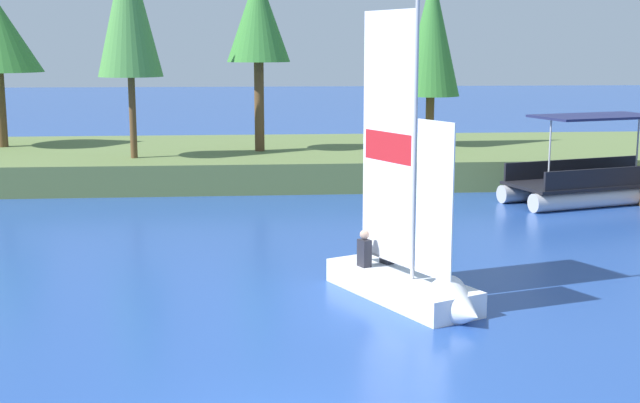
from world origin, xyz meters
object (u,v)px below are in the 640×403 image
object	(u,v)px
shoreline_tree_centre	(128,8)
shoreline_tree_midright	(258,19)
pontoon_boat	(593,182)
shoreline_tree_right	(432,35)
sailboat	(417,278)

from	to	relation	value
shoreline_tree_centre	shoreline_tree_midright	world-z (taller)	shoreline_tree_centre
shoreline_tree_centre	pontoon_boat	xyz separation A→B (m)	(15.56, -4.30, -5.76)
shoreline_tree_centre	shoreline_tree_right	world-z (taller)	shoreline_tree_centre
shoreline_tree_midright	pontoon_boat	xyz separation A→B (m)	(10.95, -6.06, -5.46)
shoreline_tree_right	pontoon_boat	xyz separation A→B (m)	(4.01, -7.13, -4.87)
shoreline_tree_right	pontoon_boat	world-z (taller)	shoreline_tree_right
shoreline_tree_centre	sailboat	xyz separation A→B (m)	(7.52, -15.07, -5.89)
shoreline_tree_centre	shoreline_tree_right	distance (m)	11.93
shoreline_tree_centre	shoreline_tree_right	size ratio (longest dim) A/B	1.12
shoreline_tree_midright	shoreline_tree_right	distance (m)	7.05
shoreline_tree_midright	pontoon_boat	bearing A→B (deg)	-28.95
shoreline_tree_midright	sailboat	world-z (taller)	shoreline_tree_midright
pontoon_boat	shoreline_tree_midright	bearing A→B (deg)	134.46
shoreline_tree_midright	shoreline_tree_centre	bearing A→B (deg)	-159.17
shoreline_tree_centre	shoreline_tree_midright	xyz separation A→B (m)	(4.61, 1.75, -0.30)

